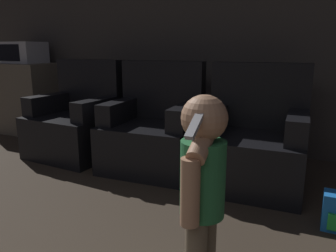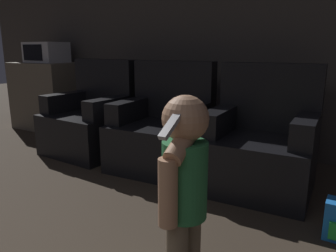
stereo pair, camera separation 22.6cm
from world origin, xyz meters
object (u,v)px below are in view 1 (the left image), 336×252
armchair_middle (154,132)px  armchair_right (253,144)px  armchair_left (77,123)px  person_toddler (202,179)px  microwave (23,53)px

armchair_middle → armchair_right: same height
armchair_left → armchair_middle: bearing=3.0°
armchair_right → person_toddler: bearing=-91.3°
armchair_right → microwave: microwave is taller
armchair_middle → person_toddler: size_ratio=1.08×
armchair_right → armchair_middle: bearing=177.2°
microwave → armchair_middle: bearing=-13.1°
armchair_left → person_toddler: armchair_left is taller
armchair_right → armchair_left: bearing=177.2°
armchair_left → microwave: microwave is taller
armchair_right → person_toddler: armchair_right is taller
armchair_left → microwave: bearing=161.3°
person_toddler → microwave: 3.79m
armchair_left → microwave: 1.60m
armchair_middle → microwave: (-2.26, 0.53, 0.73)m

